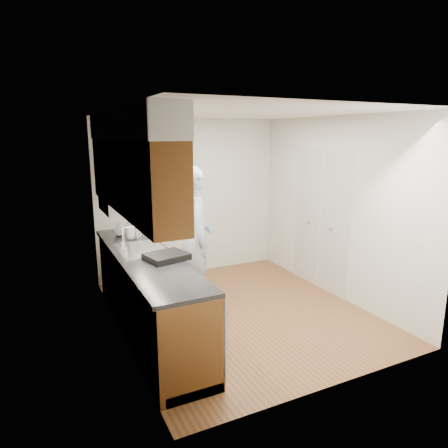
% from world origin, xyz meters
% --- Properties ---
extents(floor, '(3.50, 3.50, 0.00)m').
position_xyz_m(floor, '(0.00, 0.00, 0.00)').
color(floor, brown).
rests_on(floor, ground).
extents(ceiling, '(3.50, 3.50, 0.00)m').
position_xyz_m(ceiling, '(0.00, 0.00, 2.50)').
color(ceiling, white).
rests_on(ceiling, wall_left).
extents(wall_left, '(0.02, 3.50, 2.50)m').
position_xyz_m(wall_left, '(-1.50, 0.00, 1.25)').
color(wall_left, silver).
rests_on(wall_left, floor).
extents(wall_right, '(0.02, 3.50, 2.50)m').
position_xyz_m(wall_right, '(1.50, 0.00, 1.25)').
color(wall_right, silver).
rests_on(wall_right, floor).
extents(wall_back, '(3.00, 0.02, 2.50)m').
position_xyz_m(wall_back, '(0.00, 1.75, 1.25)').
color(wall_back, silver).
rests_on(wall_back, floor).
extents(counter, '(0.64, 2.80, 1.30)m').
position_xyz_m(counter, '(-1.20, -0.00, 0.49)').
color(counter, brown).
rests_on(counter, floor).
extents(upper_cabinets, '(0.47, 2.80, 1.21)m').
position_xyz_m(upper_cabinets, '(-1.33, 0.05, 1.95)').
color(upper_cabinets, brown).
rests_on(upper_cabinets, wall_left).
extents(closet_door, '(0.02, 1.22, 2.05)m').
position_xyz_m(closet_door, '(1.49, 0.30, 1.02)').
color(closet_door, white).
rests_on(closet_door, wall_right).
extents(floor_mat, '(0.59, 0.87, 0.02)m').
position_xyz_m(floor_mat, '(-0.48, 0.34, 0.01)').
color(floor_mat, slate).
rests_on(floor_mat, floor).
extents(person, '(0.62, 0.82, 2.12)m').
position_xyz_m(person, '(-0.48, 0.34, 1.07)').
color(person, '#A7BECC').
rests_on(person, floor_mat).
extents(soap_bottle_a, '(0.14, 0.14, 0.30)m').
position_xyz_m(soap_bottle_a, '(-1.19, 0.77, 1.09)').
color(soap_bottle_a, white).
rests_on(soap_bottle_a, counter).
extents(soap_bottle_b, '(0.10, 0.10, 0.18)m').
position_xyz_m(soap_bottle_b, '(-1.06, 0.88, 1.03)').
color(soap_bottle_b, white).
rests_on(soap_bottle_b, counter).
extents(soap_bottle_c, '(0.18, 0.18, 0.19)m').
position_xyz_m(soap_bottle_c, '(-1.29, 0.98, 1.03)').
color(soap_bottle_c, white).
rests_on(soap_bottle_c, counter).
extents(steel_can, '(0.08, 0.08, 0.12)m').
position_xyz_m(steel_can, '(-1.14, 0.64, 1.00)').
color(steel_can, '#A5A5AA').
rests_on(steel_can, counter).
extents(dish_rack, '(0.49, 0.44, 0.07)m').
position_xyz_m(dish_rack, '(-1.05, -0.28, 0.97)').
color(dish_rack, black).
rests_on(dish_rack, counter).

